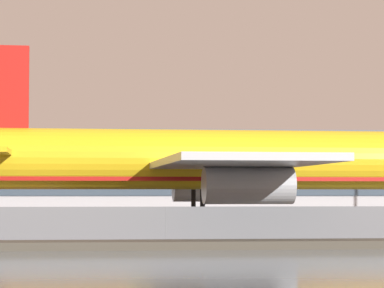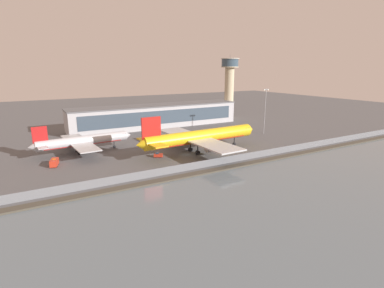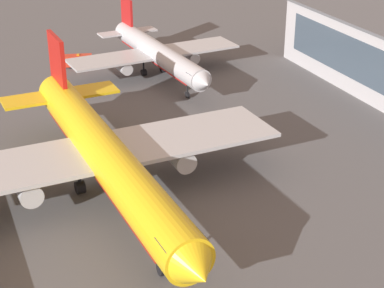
{
  "view_description": "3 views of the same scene",
  "coord_description": "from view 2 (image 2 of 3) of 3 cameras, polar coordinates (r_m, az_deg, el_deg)",
  "views": [
    {
      "loc": [
        -3.84,
        -74.64,
        3.36
      ],
      "look_at": [
        3.34,
        1.79,
        7.47
      ],
      "focal_mm": 85.0,
      "sensor_mm": 36.0,
      "label": 1
    },
    {
      "loc": [
        -51.62,
        -95.06,
        31.48
      ],
      "look_at": [
        4.46,
        3.77,
        2.8
      ],
      "focal_mm": 28.0,
      "sensor_mm": 36.0,
      "label": 2
    },
    {
      "loc": [
        73.97,
        -15.89,
        40.21
      ],
      "look_at": [
        7.32,
        12.12,
        5.7
      ],
      "focal_mm": 60.0,
      "sensor_mm": 36.0,
      "label": 3
    }
  ],
  "objects": [
    {
      "name": "ground_plane",
      "position": [
        112.66,
        -1.03,
        -2.06
      ],
      "size": [
        500.0,
        500.0,
        0.0
      ],
      "primitive_type": "plane",
      "color": "#565659"
    },
    {
      "name": "waterfront_lagoon",
      "position": [
        65.07,
        32.07,
        -17.13
      ],
      "size": [
        320.0,
        98.0,
        0.01
      ],
      "color": "slate",
      "rests_on": "ground"
    },
    {
      "name": "shoreline_seawall",
      "position": [
        95.91,
        4.86,
        -4.89
      ],
      "size": [
        320.0,
        3.0,
        0.5
      ],
      "color": "#474238",
      "rests_on": "ground"
    },
    {
      "name": "perimeter_fence",
      "position": [
        99.15,
        3.4,
        -3.63
      ],
      "size": [
        280.0,
        0.1,
        2.45
      ],
      "color": "slate",
      "rests_on": "ground"
    },
    {
      "name": "cargo_jet_yellow",
      "position": [
        115.1,
        1.45,
        1.33
      ],
      "size": [
        53.6,
        45.96,
        15.49
      ],
      "color": "yellow",
      "rests_on": "ground"
    },
    {
      "name": "passenger_jet_silver",
      "position": [
        121.71,
        -20.14,
        0.49
      ],
      "size": [
        38.42,
        32.81,
        11.83
      ],
      "color": "silver",
      "rests_on": "ground"
    },
    {
      "name": "baggage_tug",
      "position": [
        110.08,
        -6.45,
        -2.11
      ],
      "size": [
        3.57,
        2.99,
        1.8
      ],
      "color": "red",
      "rests_on": "ground"
    },
    {
      "name": "ops_van",
      "position": [
        109.41,
        -24.77,
        -3.2
      ],
      "size": [
        3.4,
        5.57,
        2.48
      ],
      "color": "red",
      "rests_on": "ground"
    },
    {
      "name": "control_tower",
      "position": [
        199.07,
        7.13,
        11.64
      ],
      "size": [
        11.79,
        11.79,
        40.24
      ],
      "color": "#C6B793",
      "rests_on": "ground"
    },
    {
      "name": "terminal_building",
      "position": [
        168.03,
        -6.74,
        5.38
      ],
      "size": [
        94.84,
        16.95,
        12.16
      ],
      "color": "#B2B2B7",
      "rests_on": "ground"
    },
    {
      "name": "apron_light_mast_apron_west",
      "position": [
        151.67,
        13.74,
        6.51
      ],
      "size": [
        3.2,
        0.4,
        22.07
      ],
      "color": "#93969B",
      "rests_on": "ground"
    }
  ]
}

